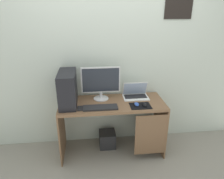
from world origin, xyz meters
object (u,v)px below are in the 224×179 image
pc_tower (68,89)px  subwoofer (107,139)px  keyboard (100,108)px  mouse_left (137,104)px  mouse_right (145,105)px  laptop (135,94)px  monitor (101,83)px  cell_phone (80,108)px

pc_tower → subwoofer: 0.97m
keyboard → mouse_left: bearing=2.5°
mouse_right → laptop: bearing=100.3°
keyboard → mouse_right: (0.55, -0.01, 0.01)m
pc_tower → monitor: monitor is taller
laptop → pc_tower: bearing=-172.4°
monitor → keyboard: size_ratio=1.20×
keyboard → laptop: bearing=30.1°
laptop → cell_phone: bearing=-160.1°
monitor → laptop: size_ratio=1.49×
mouse_right → monitor: bearing=151.9°
mouse_right → subwoofer: size_ratio=0.42×
keyboard → cell_phone: size_ratio=3.23×
laptop → mouse_left: laptop is taller
mouse_right → mouse_left: bearing=165.3°
cell_phone → laptop: bearing=19.9°
laptop → mouse_right: size_ratio=3.52×
keyboard → mouse_left: mouse_left is taller
laptop → mouse_left: size_ratio=3.52×
monitor → pc_tower: bearing=-165.9°
pc_tower → cell_phone: 0.29m
laptop → mouse_right: 0.30m
mouse_left → keyboard: bearing=-177.5°
mouse_right → subwoofer: 0.83m
keyboard → mouse_right: 0.55m
pc_tower → monitor: (0.42, 0.10, 0.02)m
mouse_right → subwoofer: bearing=150.3°
keyboard → mouse_right: bearing=-0.5°
pc_tower → keyboard: 0.47m
mouse_left → cell_phone: bearing=-179.9°
keyboard → cell_phone: 0.25m
pc_tower → keyboard: pc_tower is taller
monitor → subwoofer: size_ratio=2.22×
mouse_right → subwoofer: mouse_right is taller
keyboard → subwoofer: keyboard is taller
cell_phone → subwoofer: bearing=33.6°
mouse_right → pc_tower: bearing=169.5°
mouse_left → laptop: bearing=81.1°
monitor → mouse_left: bearing=-30.7°
pc_tower → laptop: pc_tower is taller
laptop → mouse_left: 0.27m
mouse_left → mouse_right: same height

